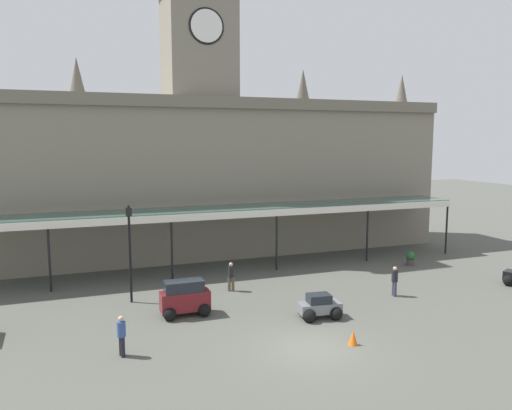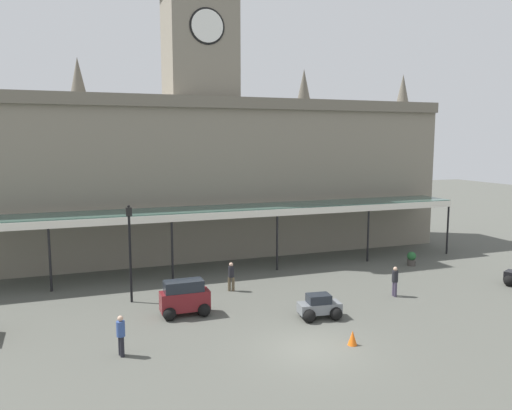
{
  "view_description": "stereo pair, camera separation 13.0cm",
  "coord_description": "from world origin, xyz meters",
  "px_view_note": "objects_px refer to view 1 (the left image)",
  "views": [
    {
      "loc": [
        -8.84,
        -17.6,
        8.59
      ],
      "look_at": [
        0.0,
        6.61,
        5.2
      ],
      "focal_mm": 34.81,
      "sensor_mm": 36.0,
      "label": 1
    },
    {
      "loc": [
        -8.72,
        -17.65,
        8.59
      ],
      "look_at": [
        0.0,
        6.61,
        5.2
      ],
      "focal_mm": 34.81,
      "sensor_mm": 36.0,
      "label": 2
    }
  ],
  "objects_px": {
    "planter_by_canopy": "(411,258)",
    "car_grey_sedan": "(319,308)",
    "pedestrian_crossing_forecourt": "(122,334)",
    "traffic_cone": "(353,338)",
    "victorian_lamppost": "(130,243)",
    "car_maroon_van": "(185,299)",
    "pedestrian_beside_cars": "(231,275)",
    "pedestrian_near_entrance": "(395,280)"
  },
  "relations": [
    {
      "from": "car_grey_sedan",
      "to": "traffic_cone",
      "type": "relative_size",
      "value": 3.39
    },
    {
      "from": "planter_by_canopy",
      "to": "pedestrian_near_entrance",
      "type": "bearing_deg",
      "value": -133.93
    },
    {
      "from": "planter_by_canopy",
      "to": "car_grey_sedan",
      "type": "bearing_deg",
      "value": -146.69
    },
    {
      "from": "pedestrian_crossing_forecourt",
      "to": "car_grey_sedan",
      "type": "bearing_deg",
      "value": 6.94
    },
    {
      "from": "pedestrian_beside_cars",
      "to": "traffic_cone",
      "type": "bearing_deg",
      "value": -73.84
    },
    {
      "from": "pedestrian_crossing_forecourt",
      "to": "pedestrian_beside_cars",
      "type": "height_order",
      "value": "same"
    },
    {
      "from": "pedestrian_beside_cars",
      "to": "planter_by_canopy",
      "type": "xyz_separation_m",
      "value": [
        13.38,
        1.36,
        -0.42
      ]
    },
    {
      "from": "car_grey_sedan",
      "to": "planter_by_canopy",
      "type": "bearing_deg",
      "value": 33.31
    },
    {
      "from": "car_grey_sedan",
      "to": "pedestrian_near_entrance",
      "type": "xyz_separation_m",
      "value": [
        5.47,
        1.63,
        0.41
      ]
    },
    {
      "from": "traffic_cone",
      "to": "victorian_lamppost",
      "type": "bearing_deg",
      "value": 132.6
    },
    {
      "from": "planter_by_canopy",
      "to": "traffic_cone",
      "type": "bearing_deg",
      "value": -136.18
    },
    {
      "from": "car_grey_sedan",
      "to": "pedestrian_beside_cars",
      "type": "distance_m",
      "value": 6.27
    },
    {
      "from": "victorian_lamppost",
      "to": "traffic_cone",
      "type": "xyz_separation_m",
      "value": [
        8.18,
        -8.9,
        -2.91
      ]
    },
    {
      "from": "car_maroon_van",
      "to": "pedestrian_beside_cars",
      "type": "relative_size",
      "value": 1.44
    },
    {
      "from": "pedestrian_near_entrance",
      "to": "planter_by_canopy",
      "type": "bearing_deg",
      "value": 46.07
    },
    {
      "from": "car_maroon_van",
      "to": "pedestrian_crossing_forecourt",
      "type": "relative_size",
      "value": 1.44
    },
    {
      "from": "pedestrian_near_entrance",
      "to": "traffic_cone",
      "type": "xyz_separation_m",
      "value": [
        -5.62,
        -4.99,
        -0.59
      ]
    },
    {
      "from": "car_maroon_van",
      "to": "car_grey_sedan",
      "type": "bearing_deg",
      "value": -23.13
    },
    {
      "from": "pedestrian_crossing_forecourt",
      "to": "traffic_cone",
      "type": "distance_m",
      "value": 9.54
    },
    {
      "from": "pedestrian_crossing_forecourt",
      "to": "victorian_lamppost",
      "type": "xyz_separation_m",
      "value": [
        1.08,
        6.68,
        2.32
      ]
    },
    {
      "from": "car_maroon_van",
      "to": "car_grey_sedan",
      "type": "height_order",
      "value": "car_maroon_van"
    },
    {
      "from": "victorian_lamppost",
      "to": "pedestrian_beside_cars",
      "type": "bearing_deg",
      "value": 0.86
    },
    {
      "from": "pedestrian_crossing_forecourt",
      "to": "pedestrian_beside_cars",
      "type": "bearing_deg",
      "value": 45.48
    },
    {
      "from": "car_maroon_van",
      "to": "victorian_lamppost",
      "type": "bearing_deg",
      "value": 127.52
    },
    {
      "from": "car_maroon_van",
      "to": "pedestrian_crossing_forecourt",
      "type": "xyz_separation_m",
      "value": [
        -3.34,
        -3.74,
        0.1
      ]
    },
    {
      "from": "car_maroon_van",
      "to": "pedestrian_crossing_forecourt",
      "type": "height_order",
      "value": "car_maroon_van"
    },
    {
      "from": "pedestrian_beside_cars",
      "to": "traffic_cone",
      "type": "relative_size",
      "value": 2.65
    },
    {
      "from": "pedestrian_crossing_forecourt",
      "to": "traffic_cone",
      "type": "height_order",
      "value": "pedestrian_crossing_forecourt"
    },
    {
      "from": "car_grey_sedan",
      "to": "victorian_lamppost",
      "type": "distance_m",
      "value": 10.37
    },
    {
      "from": "car_grey_sedan",
      "to": "pedestrian_beside_cars",
      "type": "relative_size",
      "value": 1.28
    },
    {
      "from": "car_maroon_van",
      "to": "pedestrian_beside_cars",
      "type": "bearing_deg",
      "value": 42.45
    },
    {
      "from": "car_maroon_van",
      "to": "planter_by_canopy",
      "type": "relative_size",
      "value": 2.5
    },
    {
      "from": "pedestrian_crossing_forecourt",
      "to": "traffic_cone",
      "type": "xyz_separation_m",
      "value": [
        9.26,
        -2.21,
        -0.59
      ]
    },
    {
      "from": "car_maroon_van",
      "to": "pedestrian_crossing_forecourt",
      "type": "bearing_deg",
      "value": -131.79
    },
    {
      "from": "car_maroon_van",
      "to": "traffic_cone",
      "type": "xyz_separation_m",
      "value": [
        5.92,
        -5.95,
        -0.49
      ]
    },
    {
      "from": "pedestrian_beside_cars",
      "to": "traffic_cone",
      "type": "height_order",
      "value": "pedestrian_beside_cars"
    },
    {
      "from": "pedestrian_crossing_forecourt",
      "to": "victorian_lamppost",
      "type": "relative_size",
      "value": 0.32
    },
    {
      "from": "pedestrian_near_entrance",
      "to": "victorian_lamppost",
      "type": "distance_m",
      "value": 14.53
    },
    {
      "from": "pedestrian_near_entrance",
      "to": "pedestrian_beside_cars",
      "type": "xyz_separation_m",
      "value": [
        -8.23,
        3.99,
        0.0
      ]
    },
    {
      "from": "car_grey_sedan",
      "to": "planter_by_canopy",
      "type": "xyz_separation_m",
      "value": [
        10.63,
        6.98,
        -0.01
      ]
    },
    {
      "from": "pedestrian_near_entrance",
      "to": "planter_by_canopy",
      "type": "relative_size",
      "value": 1.74
    },
    {
      "from": "car_maroon_van",
      "to": "victorian_lamppost",
      "type": "xyz_separation_m",
      "value": [
        -2.26,
        2.95,
        2.42
      ]
    }
  ]
}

